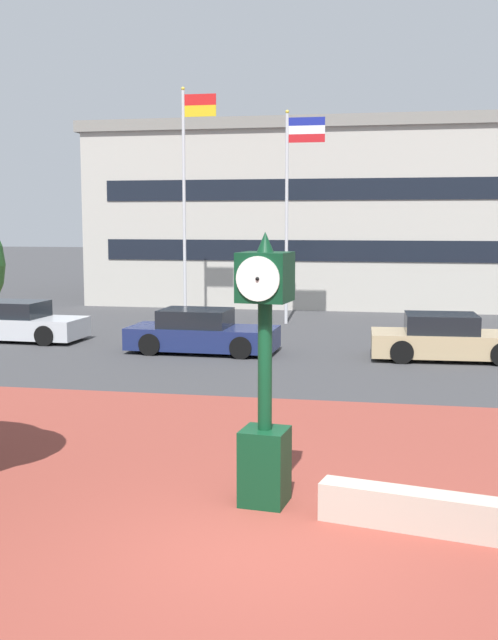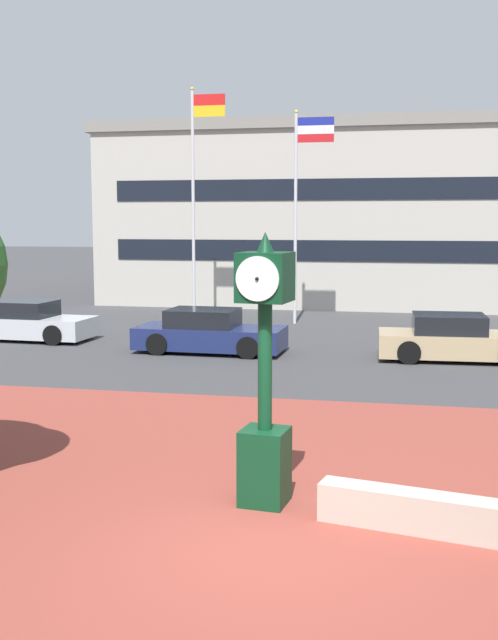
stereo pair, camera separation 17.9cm
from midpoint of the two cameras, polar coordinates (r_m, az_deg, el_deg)
The scene contains 10 objects.
ground_plane at distance 9.74m, azimuth 0.96°, elevation -16.21°, with size 200.00×200.00×0.00m, color #38383A.
plaza_brick_paving at distance 11.48m, azimuth 2.65°, elevation -12.47°, with size 44.00×11.80×0.01m, color brown.
planter_wall at distance 10.29m, azimuth 13.62°, elevation -13.61°, with size 3.20×0.40×0.50m, color #ADA393.
street_clock at distance 10.63m, azimuth 0.68°, elevation -4.45°, with size 0.73×0.78×3.73m.
car_street_near at distance 26.53m, azimuth -16.53°, elevation -0.21°, with size 4.19×2.00×1.28m.
car_street_far at distance 23.21m, azimuth -3.72°, elevation -0.96°, with size 4.41×2.00×1.28m.
car_street_distant at distance 22.66m, azimuth 13.94°, elevation -1.36°, with size 4.35×2.10×1.28m.
flagpole_primary at distance 30.28m, azimuth -4.72°, elevation 9.42°, with size 1.34×0.14×8.85m.
flagpole_secondary at distance 29.45m, azimuth 2.87°, elevation 8.69°, with size 1.46×0.14×7.90m.
civic_building at distance 40.74m, azimuth 8.14°, elevation 7.56°, with size 24.90×14.59×8.28m.
Camera 1 is at (1.45, -8.81, 3.87)m, focal length 44.03 mm.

